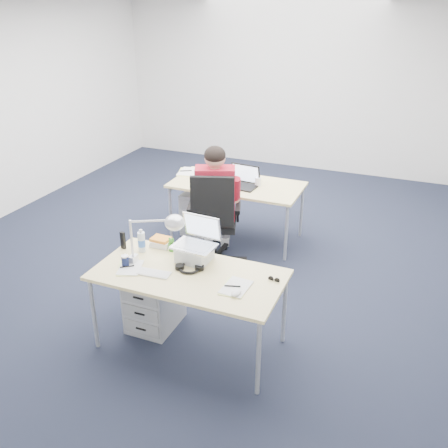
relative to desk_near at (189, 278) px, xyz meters
The scene contains 24 objects.
floor 2.00m from the desk_near, 110.63° to the left, with size 7.00×7.00×0.00m, color black.
room 2.14m from the desk_near, 110.63° to the left, with size 6.02×7.02×2.80m.
desk_near is the anchor object (origin of this frame).
desk_far 2.20m from the desk_near, 100.53° to the left, with size 1.60×0.80×0.73m.
office_chair 1.52m from the desk_near, 105.19° to the left, with size 0.91×0.91×1.14m.
seated_person 1.67m from the desk_near, 105.48° to the left, with size 0.62×0.84×1.38m.
drawer_pedestal_near 0.61m from the desk_near, 162.36° to the left, with size 0.40×0.50×0.55m, color #ABAEB0.
drawer_pedestal_far 2.39m from the desk_near, 112.39° to the left, with size 0.40×0.50×0.55m, color #ABAEB0.
silver_laptop 0.33m from the desk_near, 102.63° to the left, with size 0.36×0.28×0.38m, color silver, non-canonical shape.
wireless_keyboard 0.29m from the desk_near, 155.61° to the right, with size 0.28×0.11×0.01m, color white.
computer_mouse 0.52m from the desk_near, 17.47° to the right, with size 0.07×0.11×0.04m, color white.
headphones 0.09m from the desk_near, 107.96° to the left, with size 0.25×0.19×0.04m, color black, non-canonical shape.
can_koozie 0.57m from the desk_near, behind, with size 0.06×0.06×0.10m, color #141C41.
water_bottle 0.61m from the desk_near, 161.09° to the left, with size 0.07×0.07×0.22m, color silver.
bear_figurine 0.45m from the desk_near, 136.33° to the left, with size 0.07×0.05×0.13m, color #20761F, non-canonical shape.
book_stack 0.58m from the desk_near, 142.22° to the left, with size 0.18×0.14×0.08m, color silver.
cordless_phone 0.78m from the desk_near, 166.68° to the left, with size 0.04×0.03×0.16m, color black.
papers_left 0.52m from the desk_near, 166.82° to the right, with size 0.18×0.26×0.01m, color #DFE987.
papers_right 0.45m from the desk_near, ahead, with size 0.19×0.28×0.01m, color #DFE987.
sunglasses 0.72m from the desk_near, 12.94° to the left, with size 0.10×0.05×0.02m, color black, non-canonical shape.
desk_lamp 0.48m from the desk_near, behind, with size 0.48×0.17×0.54m, color silver, non-canonical shape.
dark_laptop 2.11m from the desk_near, 98.57° to the left, with size 0.37×0.36×0.27m, color black, non-canonical shape.
far_cup 2.19m from the desk_near, 93.56° to the left, with size 0.07×0.07×0.11m, color white.
far_papers 2.58m from the desk_near, 116.48° to the left, with size 0.23×0.33×0.01m, color white.
Camera 1 is at (2.31, -4.98, 2.87)m, focal length 40.00 mm.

